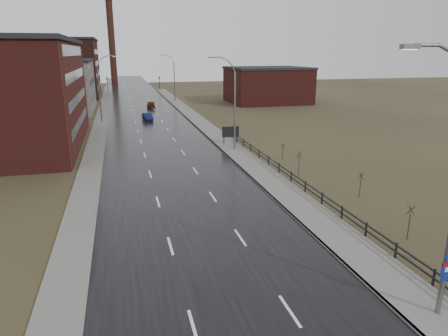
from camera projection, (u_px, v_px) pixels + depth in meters
road at (149, 122)px, 70.28m from camera, size 14.00×300.00×0.06m
sidewalk_right at (235, 151)px, 49.11m from camera, size 3.20×180.00×0.18m
curb_right at (223, 152)px, 48.74m from camera, size 0.16×180.00×0.18m
sidewalk_left at (100, 124)px, 68.28m from camera, size 2.40×260.00×0.12m
warehouse_mid at (51, 86)px, 81.20m from camera, size 16.32×20.40×10.50m
warehouse_far at (47, 68)px, 107.18m from camera, size 26.52×24.48×15.50m
building_right at (267, 85)px, 96.90m from camera, size 18.36×16.32×8.50m
smokestack at (112, 42)px, 148.19m from camera, size 2.70×2.70×30.70m
streetlight_right_mid at (232, 103)px, 48.42m from camera, size 3.36×0.28×11.35m
streetlight_left at (101, 88)px, 68.66m from camera, size 3.36×0.28×11.35m
streetlight_right_far at (173, 78)px, 98.61m from camera, size 3.36×0.28×11.35m
guardrail at (309, 188)px, 33.83m from camera, size 0.10×53.05×1.10m
shrub_c at (410, 221)px, 25.75m from camera, size 0.57×0.61×2.43m
shrub_d at (360, 184)px, 33.59m from camera, size 0.51×0.54×2.13m
shrub_e at (299, 162)px, 39.41m from camera, size 0.59×0.62×2.48m
shrub_f at (283, 151)px, 45.72m from camera, size 0.43×0.45×1.78m
billboard at (230, 132)px, 52.47m from camera, size 2.29×0.17×2.47m
traffic_light_left at (107, 77)px, 122.85m from camera, size 0.58×2.73×5.30m
traffic_light_right at (159, 76)px, 126.72m from camera, size 0.58×2.73×5.30m
car_near at (147, 117)px, 71.62m from camera, size 1.83×4.08×1.30m
car_far at (151, 104)px, 88.36m from camera, size 2.13×4.53×1.50m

